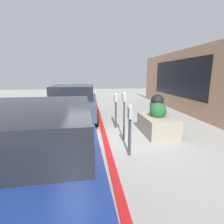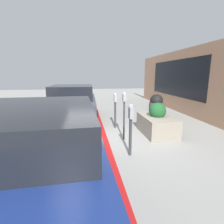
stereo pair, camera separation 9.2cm
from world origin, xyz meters
name	(u,v)px [view 2 (the right image)]	position (x,y,z in m)	size (l,w,h in m)	color
ground_plane	(108,140)	(0.00, 0.00, 0.00)	(40.00, 40.00, 0.00)	#999993
curb_strip	(105,139)	(0.00, 0.08, 0.02)	(19.00, 0.16, 0.04)	red
parking_meter_nearest	(131,121)	(-1.16, -0.44, 0.90)	(0.18, 0.15, 1.33)	#38383D
parking_meter_second	(124,107)	(-0.04, -0.52, 1.06)	(0.15, 0.13, 1.51)	#38383D
parking_meter_middle	(115,106)	(1.23, -0.45, 0.85)	(0.14, 0.12, 1.35)	#38383D
planter_box	(157,123)	(0.31, -1.76, 0.39)	(1.59, 0.98, 1.10)	gray
parked_car_front	(38,153)	(-2.59, 1.39, 0.85)	(4.32, 2.05, 1.59)	navy
parked_car_middle	(73,102)	(2.63, 1.22, 0.81)	(3.86, 2.04, 1.57)	#383D47
trash_bin	(156,109)	(1.60, -2.25, 0.62)	(0.59, 0.59, 1.23)	#514C47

